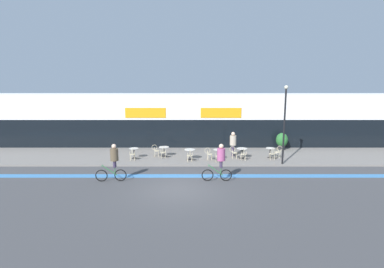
# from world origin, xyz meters

# --- Properties ---
(ground_plane) EXTENTS (120.00, 120.00, 0.00)m
(ground_plane) POSITION_xyz_m (0.00, 0.00, 0.00)
(ground_plane) COLOR #424244
(sidewalk_slab) EXTENTS (40.00, 5.50, 0.12)m
(sidewalk_slab) POSITION_xyz_m (0.00, 7.25, 0.06)
(sidewalk_slab) COLOR slate
(sidewalk_slab) RESTS_ON ground
(storefront_facade) EXTENTS (40.00, 4.06, 4.63)m
(storefront_facade) POSITION_xyz_m (0.00, 11.96, 2.31)
(storefront_facade) COLOR silver
(storefront_facade) RESTS_ON ground
(bike_lane_stripe) EXTENTS (36.00, 0.70, 0.01)m
(bike_lane_stripe) POSITION_xyz_m (0.00, 2.41, 0.00)
(bike_lane_stripe) COLOR #3D7AB7
(bike_lane_stripe) RESTS_ON ground
(bistro_table_0) EXTENTS (0.68, 0.68, 0.76)m
(bistro_table_0) POSITION_xyz_m (-3.52, 6.28, 0.66)
(bistro_table_0) COLOR black
(bistro_table_0) RESTS_ON sidewalk_slab
(bistro_table_1) EXTENTS (0.76, 0.76, 0.73)m
(bistro_table_1) POSITION_xyz_m (-1.38, 6.89, 0.65)
(bistro_table_1) COLOR black
(bistro_table_1) RESTS_ON sidewalk_slab
(bistro_table_2) EXTENTS (0.77, 0.77, 0.75)m
(bistro_table_2) POSITION_xyz_m (0.58, 5.92, 0.66)
(bistro_table_2) COLOR black
(bistro_table_2) RESTS_ON sidewalk_slab
(bistro_table_3) EXTENTS (0.60, 0.60, 0.78)m
(bistro_table_3) POSITION_xyz_m (2.57, 5.79, 0.66)
(bistro_table_3) COLOR black
(bistro_table_3) RESTS_ON sidewalk_slab
(bistro_table_4) EXTENTS (0.77, 0.77, 0.76)m
(bistro_table_4) POSITION_xyz_m (4.41, 6.26, 0.67)
(bistro_table_4) COLOR black
(bistro_table_4) RESTS_ON sidewalk_slab
(bistro_table_5) EXTENTS (0.65, 0.65, 0.75)m
(bistro_table_5) POSITION_xyz_m (6.51, 6.44, 0.65)
(bistro_table_5) COLOR black
(bistro_table_5) RESTS_ON sidewalk_slab
(cafe_chair_0_near) EXTENTS (0.42, 0.58, 0.90)m
(cafe_chair_0_near) POSITION_xyz_m (-3.52, 5.65, 0.64)
(cafe_chair_0_near) COLOR beige
(cafe_chair_0_near) RESTS_ON sidewalk_slab
(cafe_chair_1_near) EXTENTS (0.43, 0.59, 0.90)m
(cafe_chair_1_near) POSITION_xyz_m (-1.37, 6.26, 0.64)
(cafe_chair_1_near) COLOR beige
(cafe_chair_1_near) RESTS_ON sidewalk_slab
(cafe_chair_1_side) EXTENTS (0.59, 0.43, 0.90)m
(cafe_chair_1_side) POSITION_xyz_m (-2.00, 6.88, 0.64)
(cafe_chair_1_side) COLOR beige
(cafe_chair_1_side) RESTS_ON sidewalk_slab
(cafe_chair_2_near) EXTENTS (0.44, 0.59, 0.90)m
(cafe_chair_2_near) POSITION_xyz_m (0.59, 5.30, 0.64)
(cafe_chair_2_near) COLOR beige
(cafe_chair_2_near) RESTS_ON sidewalk_slab
(cafe_chair_3_near) EXTENTS (0.42, 0.59, 0.90)m
(cafe_chair_3_near) POSITION_xyz_m (2.56, 5.17, 0.64)
(cafe_chair_3_near) COLOR beige
(cafe_chair_3_near) RESTS_ON sidewalk_slab
(cafe_chair_3_side) EXTENTS (0.58, 0.42, 0.90)m
(cafe_chair_3_side) POSITION_xyz_m (1.94, 5.79, 0.64)
(cafe_chair_3_side) COLOR beige
(cafe_chair_3_side) RESTS_ON sidewalk_slab
(cafe_chair_4_near) EXTENTS (0.44, 0.59, 0.90)m
(cafe_chair_4_near) POSITION_xyz_m (4.42, 5.63, 0.64)
(cafe_chair_4_near) COLOR beige
(cafe_chair_4_near) RESTS_ON sidewalk_slab
(cafe_chair_4_side) EXTENTS (0.57, 0.40, 0.90)m
(cafe_chair_4_side) POSITION_xyz_m (3.78, 6.26, 0.64)
(cafe_chair_4_side) COLOR beige
(cafe_chair_4_side) RESTS_ON sidewalk_slab
(cafe_chair_5_near) EXTENTS (0.44, 0.59, 0.90)m
(cafe_chair_5_near) POSITION_xyz_m (6.52, 5.81, 0.64)
(cafe_chair_5_near) COLOR beige
(cafe_chair_5_near) RESTS_ON sidewalk_slab
(cafe_chair_5_side) EXTENTS (0.60, 0.45, 0.90)m
(cafe_chair_5_side) POSITION_xyz_m (7.14, 6.45, 0.64)
(cafe_chair_5_side) COLOR beige
(cafe_chair_5_side) RESTS_ON sidewalk_slab
(planter_pot) EXTENTS (0.96, 0.96, 1.40)m
(planter_pot) POSITION_xyz_m (8.20, 9.23, 0.87)
(planter_pot) COLOR #232326
(planter_pot) RESTS_ON sidewalk_slab
(lamp_post) EXTENTS (0.26, 0.26, 5.32)m
(lamp_post) POSITION_xyz_m (6.93, 4.75, 3.19)
(lamp_post) COLOR black
(lamp_post) RESTS_ON sidewalk_slab
(cyclist_0) EXTENTS (1.77, 0.53, 2.18)m
(cyclist_0) POSITION_xyz_m (-3.74, 1.44, 1.28)
(cyclist_0) COLOR black
(cyclist_0) RESTS_ON ground
(cyclist_1) EXTENTS (1.75, 0.48, 2.18)m
(cyclist_1) POSITION_xyz_m (2.35, 1.49, 1.29)
(cyclist_1) COLOR black
(cyclist_1) RESTS_ON ground
(pedestrian_near_end) EXTENTS (0.53, 0.53, 1.85)m
(pedestrian_near_end) POSITION_xyz_m (3.83, 6.99, 1.22)
(pedestrian_near_end) COLOR #382D47
(pedestrian_near_end) RESTS_ON sidewalk_slab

